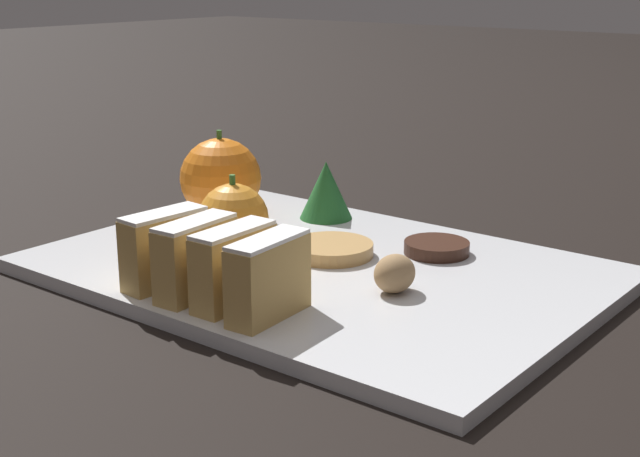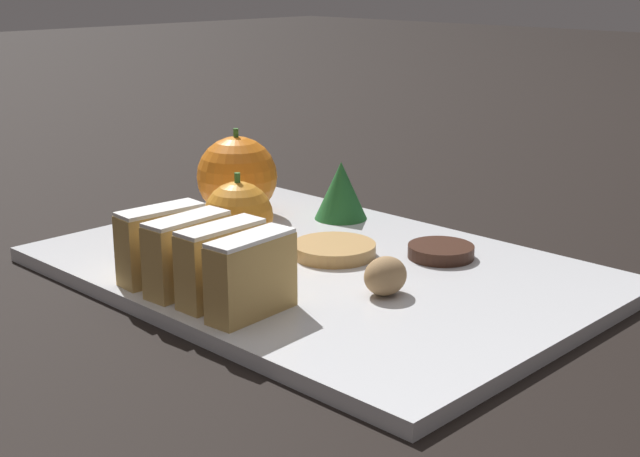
{
  "view_description": "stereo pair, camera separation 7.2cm",
  "coord_description": "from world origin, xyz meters",
  "px_view_note": "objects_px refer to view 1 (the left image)",
  "views": [
    {
      "loc": [
        -0.55,
        -0.43,
        0.25
      ],
      "look_at": [
        0.0,
        0.0,
        0.04
      ],
      "focal_mm": 50.0,
      "sensor_mm": 36.0,
      "label": 1
    },
    {
      "loc": [
        -0.5,
        -0.49,
        0.25
      ],
      "look_at": [
        0.0,
        0.0,
        0.04
      ],
      "focal_mm": 50.0,
      "sensor_mm": 36.0,
      "label": 2
    }
  ],
  "objects_px": {
    "orange_far": "(221,179)",
    "chocolate_cookie": "(437,248)",
    "orange_near": "(233,219)",
    "walnut": "(395,273)"
  },
  "relations": [
    {
      "from": "orange_far",
      "to": "chocolate_cookie",
      "type": "height_order",
      "value": "orange_far"
    },
    {
      "from": "orange_near",
      "to": "walnut",
      "type": "xyz_separation_m",
      "value": [
        0.0,
        -0.16,
        -0.02
      ]
    },
    {
      "from": "orange_near",
      "to": "orange_far",
      "type": "xyz_separation_m",
      "value": [
        0.07,
        0.09,
        0.01
      ]
    },
    {
      "from": "orange_far",
      "to": "chocolate_cookie",
      "type": "relative_size",
      "value": 1.55
    },
    {
      "from": "orange_near",
      "to": "chocolate_cookie",
      "type": "distance_m",
      "value": 0.17
    },
    {
      "from": "walnut",
      "to": "orange_near",
      "type": "bearing_deg",
      "value": 91.43
    },
    {
      "from": "orange_far",
      "to": "chocolate_cookie",
      "type": "distance_m",
      "value": 0.23
    },
    {
      "from": "orange_near",
      "to": "walnut",
      "type": "relative_size",
      "value": 1.91
    },
    {
      "from": "orange_near",
      "to": "orange_far",
      "type": "bearing_deg",
      "value": 49.85
    },
    {
      "from": "walnut",
      "to": "chocolate_cookie",
      "type": "relative_size",
      "value": 0.64
    }
  ]
}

